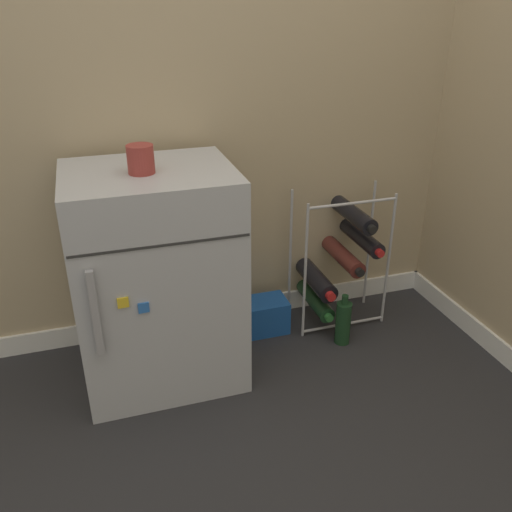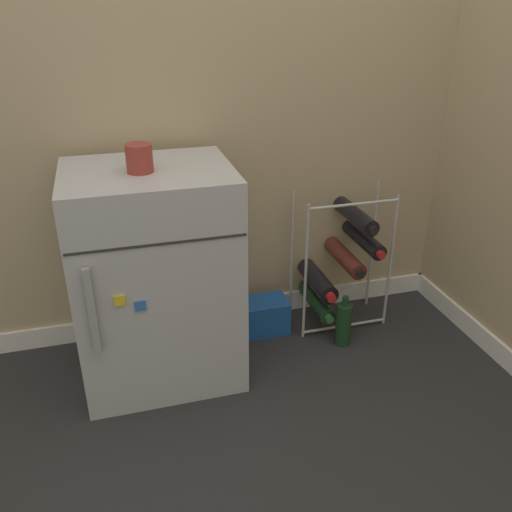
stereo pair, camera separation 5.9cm
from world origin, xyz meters
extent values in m
plane|color=#28282B|center=(0.00, 0.00, 0.00)|extent=(14.00, 14.00, 0.00)
cube|color=tan|center=(0.00, 0.66, 1.25)|extent=(6.82, 0.06, 2.50)
cube|color=white|center=(0.00, 0.62, 0.04)|extent=(6.82, 0.01, 0.09)
cube|color=#B7BABF|center=(-0.41, 0.34, 0.41)|extent=(0.58, 0.47, 0.82)
cube|color=#2D2D2D|center=(-0.41, 0.10, 0.65)|extent=(0.57, 0.00, 0.01)
cube|color=#9E9EA3|center=(-0.64, 0.09, 0.45)|extent=(0.02, 0.02, 0.30)
cube|color=blue|center=(-0.49, 0.10, 0.44)|extent=(0.04, 0.01, 0.04)
cube|color=yellow|center=(-0.55, 0.10, 0.47)|extent=(0.04, 0.01, 0.04)
cylinder|color=#B2B2B7|center=(0.20, 0.39, 0.31)|extent=(0.01, 0.01, 0.62)
cylinder|color=#B2B2B7|center=(0.59, 0.39, 0.31)|extent=(0.01, 0.01, 0.62)
cylinder|color=#B2B2B7|center=(0.20, 0.57, 0.31)|extent=(0.01, 0.01, 0.62)
cylinder|color=#B2B2B7|center=(0.59, 0.57, 0.31)|extent=(0.01, 0.01, 0.62)
cylinder|color=#B2B2B7|center=(0.39, 0.39, 0.02)|extent=(0.39, 0.01, 0.01)
cylinder|color=#B2B2B7|center=(0.39, 0.39, 0.60)|extent=(0.39, 0.01, 0.01)
cylinder|color=#19381E|center=(0.29, 0.48, 0.11)|extent=(0.07, 0.28, 0.07)
cylinder|color=#2D7033|center=(0.29, 0.33, 0.11)|extent=(0.03, 0.02, 0.03)
cylinder|color=black|center=(0.29, 0.48, 0.22)|extent=(0.08, 0.28, 0.08)
cylinder|color=red|center=(0.29, 0.33, 0.22)|extent=(0.04, 0.02, 0.04)
cylinder|color=#56231E|center=(0.41, 0.48, 0.32)|extent=(0.07, 0.29, 0.07)
cylinder|color=black|center=(0.41, 0.32, 0.32)|extent=(0.03, 0.02, 0.03)
cylinder|color=black|center=(0.50, 0.48, 0.39)|extent=(0.07, 0.30, 0.07)
cylinder|color=red|center=(0.50, 0.32, 0.39)|extent=(0.03, 0.02, 0.03)
cylinder|color=black|center=(0.45, 0.48, 0.51)|extent=(0.07, 0.30, 0.07)
cylinder|color=black|center=(0.45, 0.31, 0.51)|extent=(0.03, 0.02, 0.03)
cube|color=#194C9E|center=(0.03, 0.49, 0.07)|extent=(0.25, 0.14, 0.15)
cylinder|color=maroon|center=(-0.43, 0.31, 0.87)|extent=(0.09, 0.09, 0.09)
cylinder|color=#19381E|center=(0.34, 0.30, 0.10)|extent=(0.07, 0.07, 0.19)
cylinder|color=#19381E|center=(0.34, 0.30, 0.21)|extent=(0.03, 0.03, 0.04)
camera|label=1|loc=(-0.59, -1.44, 1.36)|focal=38.00mm
camera|label=2|loc=(-0.54, -1.45, 1.36)|focal=38.00mm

